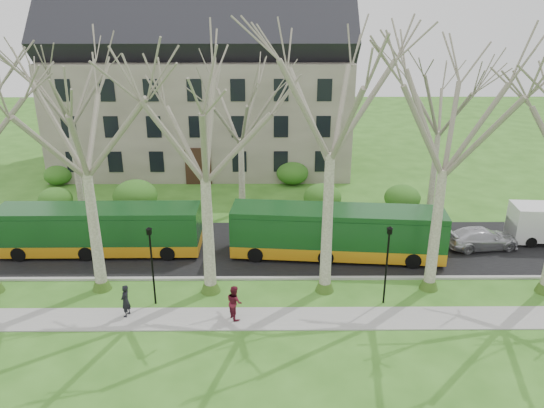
{
  "coord_description": "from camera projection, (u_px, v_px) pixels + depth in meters",
  "views": [
    {
      "loc": [
        -0.05,
        -25.04,
        15.09
      ],
      "look_at": [
        0.15,
        3.0,
        4.04
      ],
      "focal_mm": 35.0,
      "sensor_mm": 36.0,
      "label": 1
    }
  ],
  "objects": [
    {
      "name": "lamp_row",
      "position": [
        270.0,
        260.0,
        26.96
      ],
      "size": [
        36.22,
        0.22,
        4.3
      ],
      "color": "black",
      "rests_on": "ground"
    },
    {
      "name": "sidewalk",
      "position": [
        270.0,
        319.0,
        26.5
      ],
      "size": [
        70.0,
        2.0,
        0.06
      ],
      "primitive_type": "cube",
      "color": "gray",
      "rests_on": "ground"
    },
    {
      "name": "ground",
      "position": [
        270.0,
        293.0,
        28.83
      ],
      "size": [
        120.0,
        120.0,
        0.0
      ],
      "primitive_type": "plane",
      "color": "#32661D",
      "rests_on": "ground"
    },
    {
      "name": "building",
      "position": [
        203.0,
        78.0,
        48.16
      ],
      "size": [
        26.5,
        12.2,
        16.0
      ],
      "color": "slate",
      "rests_on": "ground"
    },
    {
      "name": "bus_lead",
      "position": [
        100.0,
        229.0,
        32.79
      ],
      "size": [
        12.33,
        2.62,
        3.08
      ],
      "primitive_type": null,
      "rotation": [
        0.0,
        0.0,
        0.0
      ],
      "color": "#124218",
      "rests_on": "road"
    },
    {
      "name": "road",
      "position": [
        269.0,
        248.0,
        33.94
      ],
      "size": [
        80.0,
        8.0,
        0.06
      ],
      "primitive_type": "cube",
      "color": "black",
      "rests_on": "ground"
    },
    {
      "name": "hedges",
      "position": [
        210.0,
        189.0,
        41.46
      ],
      "size": [
        30.6,
        8.6,
        2.0
      ],
      "color": "#2D601B",
      "rests_on": "ground"
    },
    {
      "name": "tree_row_verge",
      "position": [
        269.0,
        169.0,
        26.55
      ],
      "size": [
        49.0,
        7.0,
        14.0
      ],
      "color": "gray",
      "rests_on": "ground"
    },
    {
      "name": "sedan",
      "position": [
        482.0,
        238.0,
        33.66
      ],
      "size": [
        4.79,
        2.44,
        1.33
      ],
      "primitive_type": "imported",
      "rotation": [
        0.0,
        0.0,
        1.7
      ],
      "color": "#B5B5BA",
      "rests_on": "road"
    },
    {
      "name": "pedestrian_b",
      "position": [
        234.0,
        302.0,
        26.23
      ],
      "size": [
        1.01,
        1.08,
        1.78
      ],
      "primitive_type": "imported",
      "rotation": [
        0.0,
        0.0,
        2.07
      ],
      "color": "maroon",
      "rests_on": "sidewalk"
    },
    {
      "name": "bus_follow",
      "position": [
        337.0,
        232.0,
        32.29
      ],
      "size": [
        13.01,
        3.84,
        3.2
      ],
      "primitive_type": null,
      "rotation": [
        0.0,
        0.0,
        -0.09
      ],
      "color": "#124218",
      "rests_on": "road"
    },
    {
      "name": "tree_row_far",
      "position": [
        250.0,
        136.0,
        36.86
      ],
      "size": [
        33.0,
        7.0,
        12.0
      ],
      "color": "gray",
      "rests_on": "ground"
    },
    {
      "name": "pedestrian_a",
      "position": [
        125.0,
        301.0,
        26.41
      ],
      "size": [
        0.56,
        0.71,
        1.71
      ],
      "primitive_type": "imported",
      "rotation": [
        0.0,
        0.0,
        -1.84
      ],
      "color": "black",
      "rests_on": "sidewalk"
    },
    {
      "name": "curb",
      "position": [
        270.0,
        278.0,
        30.2
      ],
      "size": [
        80.0,
        0.25,
        0.14
      ],
      "primitive_type": "cube",
      "color": "#A5A39E",
      "rests_on": "ground"
    }
  ]
}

